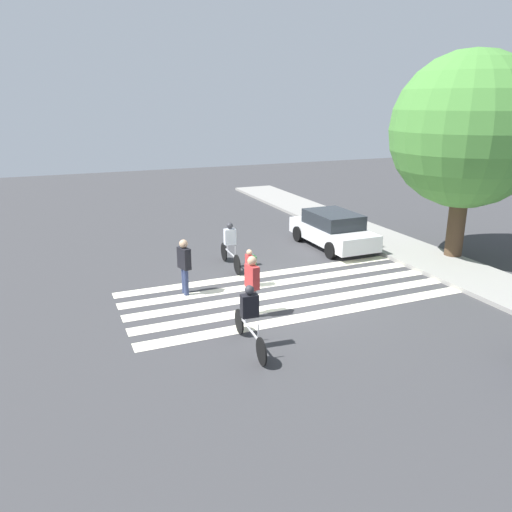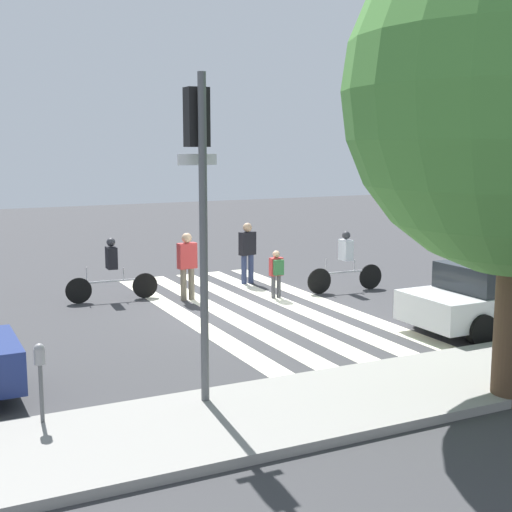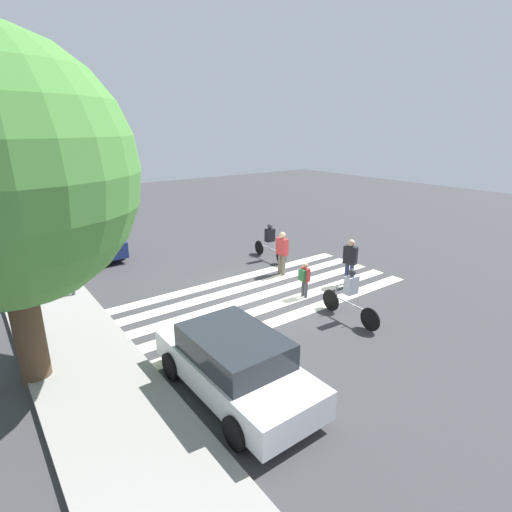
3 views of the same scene
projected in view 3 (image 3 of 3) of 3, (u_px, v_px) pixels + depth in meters
ground_plane at (267, 294)px, 13.87m from camera, size 60.00×60.00×0.00m
sidewalk_curb at (77, 349)px, 10.30m from camera, size 36.00×2.50×0.14m
crosswalk_stripes at (267, 293)px, 13.87m from camera, size 4.12×10.00×0.01m
traffic_light at (63, 197)px, 12.49m from camera, size 0.60×0.50×4.92m
parking_meter at (61, 254)px, 15.09m from camera, size 0.15×0.15×1.25m
pedestrian_adult_tall_backpack at (282, 251)px, 15.38m from camera, size 0.50×0.27×1.71m
pedestrian_adult_blue_shirt at (304, 277)px, 13.38m from camera, size 0.34×0.29×1.23m
pedestrian_child_with_backpack at (350, 260)px, 14.35m from camera, size 0.52×0.34×1.73m
cyclist_mid_street at (270, 240)px, 17.16m from camera, size 2.31×0.41×1.60m
cyclist_near_curb at (351, 293)px, 11.74m from camera, size 2.26×0.41×1.63m
car_parked_dark_suv at (234, 363)px, 8.51m from camera, size 4.23×1.94×1.43m
car_parked_silver_sedan at (91, 239)px, 17.91m from camera, size 4.60×1.96×1.39m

